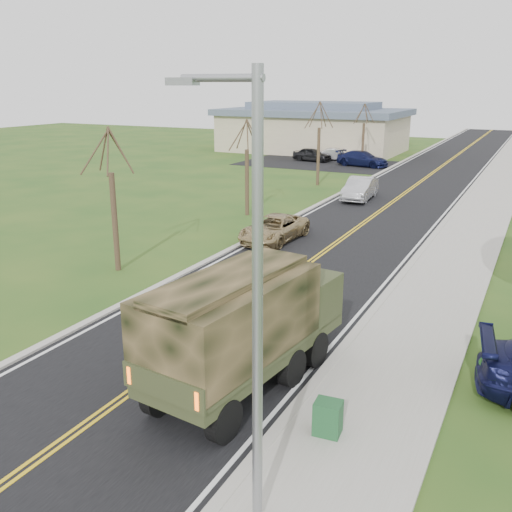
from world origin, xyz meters
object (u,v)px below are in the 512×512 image
Objects in this scene: suv_champagne at (274,229)px; sedan_silver at (360,189)px; military_truck at (244,321)px; utility_box_near at (328,418)px.

sedan_silver is at bearing 89.52° from suv_champagne.
suv_champagne is 12.48m from sedan_silver.
sedan_silver reaches higher than suv_champagne.
utility_box_near is (2.73, -1.15, -1.39)m from military_truck.
utility_box_near is at bearing -15.88° from military_truck.
military_truck is 3.27m from utility_box_near.
sedan_silver is at bearing 107.44° from military_truck.
suv_champagne is at bearing -96.59° from sedan_silver.
military_truck is 14.72m from suv_champagne.
suv_champagne is (-5.51, 13.59, -1.24)m from military_truck.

